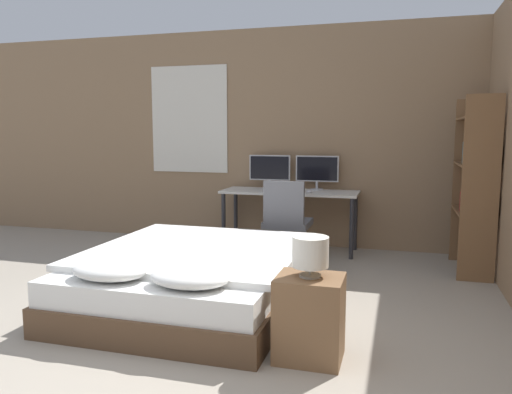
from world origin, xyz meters
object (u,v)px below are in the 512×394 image
at_px(bed, 193,277).
at_px(monitor_left, 270,169).
at_px(keyboard, 287,192).
at_px(office_chair, 287,230).
at_px(desk, 290,198).
at_px(bedside_lamp, 310,252).
at_px(computer_mouse, 309,192).
at_px(monitor_right, 317,170).
at_px(bookshelf, 476,178).
at_px(nightstand, 309,318).

bearing_deg(bed, monitor_left, 88.51).
bearing_deg(keyboard, office_chair, -76.59).
bearing_deg(office_chair, desk, 99.89).
bearing_deg(bedside_lamp, computer_mouse, 100.32).
xyz_separation_m(monitor_right, bookshelf, (1.69, -0.64, 0.01)).
distance_m(nightstand, computer_mouse, 2.73).
bearing_deg(keyboard, nightstand, -74.17).
bearing_deg(bed, bookshelf, 34.89).
height_order(bed, bookshelf, bookshelf).
xyz_separation_m(nightstand, office_chair, (-0.64, 2.17, 0.11)).
relative_size(bed, nightstand, 3.80).
relative_size(nightstand, office_chair, 0.58).
bearing_deg(bed, monitor_right, 73.99).
relative_size(monitor_left, computer_mouse, 7.41).
height_order(bed, computer_mouse, computer_mouse).
height_order(monitor_left, monitor_right, same).
relative_size(bed, bedside_lamp, 8.02).
bearing_deg(bedside_lamp, nightstand, 0.00).
xyz_separation_m(bed, office_chair, (0.47, 1.44, 0.15)).
xyz_separation_m(bedside_lamp, keyboard, (-0.75, 2.65, 0.04)).
relative_size(bed, computer_mouse, 29.12).
bearing_deg(bookshelf, monitor_left, 164.47).
height_order(bed, nightstand, same).
bearing_deg(monitor_right, office_chair, -102.40).
height_order(desk, monitor_left, monitor_left).
relative_size(bedside_lamp, desk, 0.16).
height_order(bed, office_chair, office_chair).
bearing_deg(bedside_lamp, desk, 104.90).
relative_size(monitor_left, office_chair, 0.56).
bearing_deg(desk, bookshelf, -12.93).
bearing_deg(desk, bed, -99.64).
xyz_separation_m(bed, nightstand, (1.11, -0.73, 0.04)).
xyz_separation_m(nightstand, keyboard, (-0.75, 2.65, 0.47)).
xyz_separation_m(bedside_lamp, monitor_right, (-0.45, 3.00, 0.27)).
height_order(nightstand, keyboard, keyboard).
height_order(bedside_lamp, bookshelf, bookshelf).
xyz_separation_m(desk, monitor_left, (-0.30, 0.18, 0.33)).
distance_m(bed, nightstand, 1.33).
bearing_deg(keyboard, desk, 90.00).
height_order(bed, keyboard, keyboard).
height_order(computer_mouse, office_chair, office_chair).
relative_size(monitor_left, bookshelf, 0.29).
height_order(bedside_lamp, office_chair, office_chair).
distance_m(nightstand, bedside_lamp, 0.42).
height_order(nightstand, office_chair, office_chair).
bearing_deg(bedside_lamp, bed, 146.61).
distance_m(nightstand, bookshelf, 2.76).
bearing_deg(computer_mouse, monitor_left, 147.92).
distance_m(nightstand, keyboard, 2.79).
distance_m(bedside_lamp, bookshelf, 2.69).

